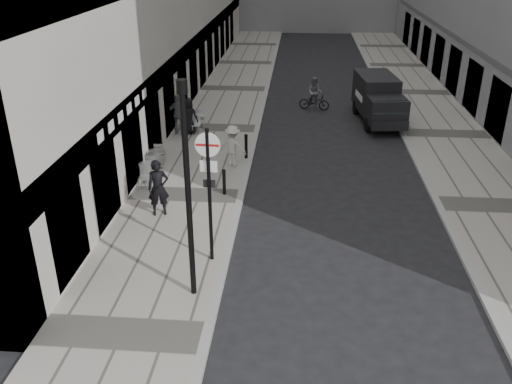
% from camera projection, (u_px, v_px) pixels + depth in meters
% --- Properties ---
extents(sidewalk, '(4.00, 60.00, 0.12)m').
position_uv_depth(sidewalk, '(216.00, 129.00, 26.61)').
color(sidewalk, gray).
rests_on(sidewalk, ground).
extents(far_sidewalk, '(4.00, 60.00, 0.12)m').
position_uv_depth(far_sidewalk, '(445.00, 135.00, 25.81)').
color(far_sidewalk, gray).
rests_on(far_sidewalk, ground).
extents(walking_man, '(0.81, 0.65, 1.92)m').
position_uv_depth(walking_man, '(158.00, 188.00, 17.89)').
color(walking_man, black).
rests_on(walking_man, sidewalk).
extents(sign_post, '(0.68, 0.11, 3.97)m').
position_uv_depth(sign_post, '(209.00, 179.00, 14.65)').
color(sign_post, black).
rests_on(sign_post, sidewalk).
extents(lamppost, '(0.25, 0.25, 5.65)m').
position_uv_depth(lamppost, '(188.00, 184.00, 12.91)').
color(lamppost, black).
rests_on(lamppost, sidewalk).
extents(bollard_near, '(0.12, 0.12, 0.91)m').
position_uv_depth(bollard_near, '(224.00, 183.00, 19.51)').
color(bollard_near, black).
rests_on(bollard_near, sidewalk).
extents(bollard_far, '(0.13, 0.13, 0.99)m').
position_uv_depth(bollard_far, '(246.00, 147.00, 22.70)').
color(bollard_far, black).
rests_on(bollard_far, sidewalk).
extents(panel_van, '(2.29, 4.96, 2.26)m').
position_uv_depth(panel_van, '(378.00, 97.00, 27.30)').
color(panel_van, black).
rests_on(panel_van, ground).
extents(cyclist, '(1.74, 0.89, 1.79)m').
position_uv_depth(cyclist, '(314.00, 97.00, 29.45)').
color(cyclist, black).
rests_on(cyclist, ground).
extents(pedestrian_a, '(1.11, 0.47, 1.89)m').
position_uv_depth(pedestrian_a, '(179.00, 114.00, 25.34)').
color(pedestrian_a, '#5A5B5F').
rests_on(pedestrian_a, sidewalk).
extents(pedestrian_b, '(1.25, 0.94, 1.72)m').
position_uv_depth(pedestrian_b, '(233.00, 146.00, 21.74)').
color(pedestrian_b, '#ACA99F').
rests_on(pedestrian_b, sidewalk).
extents(pedestrian_c, '(0.92, 0.68, 1.71)m').
position_uv_depth(pedestrian_c, '(189.00, 116.00, 25.42)').
color(pedestrian_c, black).
rests_on(pedestrian_c, sidewalk).
extents(cafe_table_near, '(0.69, 1.57, 0.89)m').
position_uv_depth(cafe_table_near, '(148.00, 171.00, 20.46)').
color(cafe_table_near, '#B7B7B9').
rests_on(cafe_table_near, sidewalk).
extents(cafe_table_mid, '(0.67, 1.51, 0.86)m').
position_uv_depth(cafe_table_mid, '(198.00, 121.00, 26.04)').
color(cafe_table_mid, silver).
rests_on(cafe_table_mid, sidewalk).
extents(cafe_table_far, '(0.70, 1.59, 0.91)m').
position_uv_depth(cafe_table_far, '(157.00, 159.00, 21.61)').
color(cafe_table_far, '#A4A3A6').
rests_on(cafe_table_far, sidewalk).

